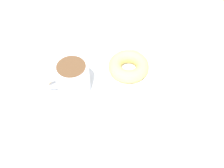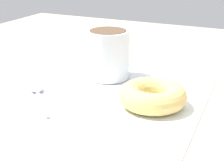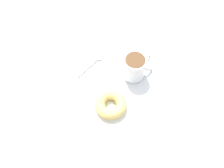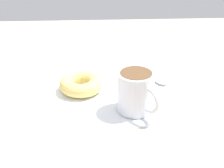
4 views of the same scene
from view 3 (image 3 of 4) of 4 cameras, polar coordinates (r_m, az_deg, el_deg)
name	(u,v)px [view 3 (image 3 of 4)]	position (r cm, az deg, el deg)	size (l,w,h in cm)	color
ground_plane	(116,95)	(85.87, 0.83, -2.53)	(120.00, 120.00, 2.00)	tan
napkin	(112,87)	(86.01, 0.00, -0.71)	(29.67, 29.67, 0.30)	white
coffee_cup	(135,67)	(85.08, 5.23, 3.96)	(8.22, 10.37, 8.86)	silver
donut	(111,104)	(81.03, -0.34, -4.68)	(10.39, 10.39, 3.34)	#E5C66B
spoon	(97,60)	(91.52, -3.54, 5.47)	(10.30, 10.65, 0.90)	silver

